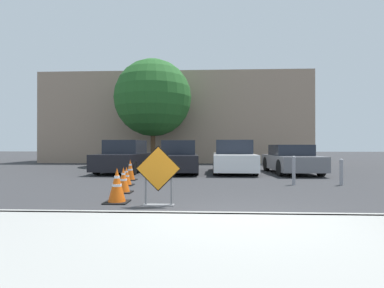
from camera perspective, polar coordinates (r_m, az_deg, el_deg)
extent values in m
plane|color=#333335|center=(15.29, 4.78, -5.19)|extent=(96.00, 96.00, 0.00)
cube|color=#999993|center=(3.91, 11.35, -18.80)|extent=(31.08, 3.11, 0.14)
cube|color=#999993|center=(5.39, 8.79, -13.58)|extent=(31.08, 0.20, 0.14)
cube|color=black|center=(6.55, -6.43, -4.66)|extent=(0.99, 0.02, 0.99)
cube|color=orange|center=(6.54, -6.46, -4.67)|extent=(0.94, 0.02, 0.94)
cube|color=slate|center=(6.70, -6.38, -11.46)|extent=(0.68, 0.20, 0.02)
cube|color=slate|center=(6.69, -8.78, -8.06)|extent=(0.04, 0.04, 0.81)
cube|color=slate|center=(6.60, -3.94, -8.17)|extent=(0.04, 0.04, 0.81)
cube|color=black|center=(7.18, -14.12, -10.67)|extent=(0.54, 0.54, 0.03)
cone|color=#EA590F|center=(7.12, -14.11, -7.52)|extent=(0.40, 0.40, 0.77)
cylinder|color=white|center=(7.10, -14.11, -6.17)|extent=(0.12, 0.12, 0.07)
cylinder|color=white|center=(7.12, -14.11, -7.64)|extent=(0.22, 0.22, 0.07)
cube|color=black|center=(8.61, -12.94, -8.93)|extent=(0.48, 0.48, 0.03)
cone|color=#EA590F|center=(8.56, -12.94, -6.57)|extent=(0.35, 0.35, 0.68)
cylinder|color=white|center=(8.55, -12.94, -5.58)|extent=(0.11, 0.11, 0.06)
cylinder|color=white|center=(8.56, -12.94, -6.67)|extent=(0.20, 0.20, 0.06)
cube|color=black|center=(10.14, -12.39, -7.61)|extent=(0.46, 0.46, 0.03)
cone|color=#EA590F|center=(10.11, -12.39, -5.90)|extent=(0.34, 0.34, 0.58)
cylinder|color=white|center=(10.10, -12.39, -5.19)|extent=(0.11, 0.11, 0.05)
cylinder|color=white|center=(10.11, -12.39, -5.97)|extent=(0.19, 0.19, 0.05)
cube|color=black|center=(11.61, -11.69, -6.68)|extent=(0.47, 0.47, 0.03)
cone|color=#EA590F|center=(11.57, -11.69, -4.75)|extent=(0.35, 0.35, 0.76)
cylinder|color=white|center=(11.56, -11.69, -3.92)|extent=(0.11, 0.11, 0.07)
cylinder|color=white|center=(11.57, -11.69, -4.82)|extent=(0.19, 0.19, 0.07)
cube|color=black|center=(15.09, -12.66, -3.20)|extent=(2.11, 4.48, 0.74)
cube|color=#1E232D|center=(15.17, -12.52, -0.53)|extent=(1.75, 2.11, 0.66)
cylinder|color=black|center=(13.55, -11.09, -4.53)|extent=(0.24, 0.62, 0.61)
cylinder|color=black|center=(14.15, -17.71, -4.34)|extent=(0.24, 0.62, 0.61)
cylinder|color=black|center=(16.16, -8.24, -3.84)|extent=(0.24, 0.62, 0.61)
cylinder|color=black|center=(16.66, -13.93, -3.73)|extent=(0.24, 0.62, 0.61)
cube|color=black|center=(14.60, -2.56, -3.36)|extent=(2.05, 4.68, 0.71)
cube|color=#1E232D|center=(14.69, -2.54, -0.65)|extent=(1.68, 2.20, 0.67)
cylinder|color=black|center=(13.20, 0.80, -4.62)|extent=(0.24, 0.63, 0.62)
cylinder|color=black|center=(13.25, -6.25, -4.60)|extent=(0.24, 0.63, 0.62)
cylinder|color=black|center=(16.03, 0.49, -3.85)|extent=(0.24, 0.63, 0.62)
cylinder|color=black|center=(16.07, -5.31, -3.84)|extent=(0.24, 0.63, 0.62)
cube|color=white|center=(14.53, 7.92, -3.32)|extent=(2.03, 4.39, 0.74)
cube|color=#1E232D|center=(14.62, 7.89, -0.56)|extent=(1.73, 2.04, 0.66)
cylinder|color=black|center=(13.30, 12.04, -4.59)|extent=(0.22, 0.62, 0.62)
cylinder|color=black|center=(13.18, 4.47, -4.63)|extent=(0.22, 0.62, 0.62)
cylinder|color=black|center=(15.96, 10.76, -3.87)|extent=(0.22, 0.62, 0.62)
cylinder|color=black|center=(15.86, 4.46, -3.90)|extent=(0.22, 0.62, 0.62)
cube|color=slate|center=(14.73, 18.38, -3.34)|extent=(1.99, 4.15, 0.65)
cube|color=#1E232D|center=(14.81, 18.25, -1.10)|extent=(1.70, 1.93, 0.50)
cylinder|color=black|center=(13.84, 23.36, -4.20)|extent=(0.22, 0.72, 0.72)
cylinder|color=black|center=(13.28, 16.47, -4.37)|extent=(0.22, 0.72, 0.72)
cylinder|color=black|center=(16.21, 19.94, -3.62)|extent=(0.22, 0.72, 0.72)
cylinder|color=black|center=(15.74, 14.00, -3.73)|extent=(0.22, 0.72, 0.72)
cylinder|color=gray|center=(10.53, 18.81, -4.93)|extent=(0.11, 0.11, 0.91)
sphere|color=gray|center=(10.50, 18.81, -2.46)|extent=(0.12, 0.12, 0.12)
cylinder|color=gray|center=(11.06, 26.56, -4.93)|extent=(0.11, 0.11, 0.81)
sphere|color=gray|center=(11.03, 26.55, -2.82)|extent=(0.12, 0.12, 0.12)
cube|color=gray|center=(24.37, -2.97, 4.64)|extent=(20.35, 5.00, 6.80)
cylinder|color=#513823|center=(20.02, -7.45, -0.36)|extent=(0.32, 0.32, 2.56)
sphere|color=#235B23|center=(20.27, -7.44, 8.70)|extent=(5.10, 5.10, 5.10)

